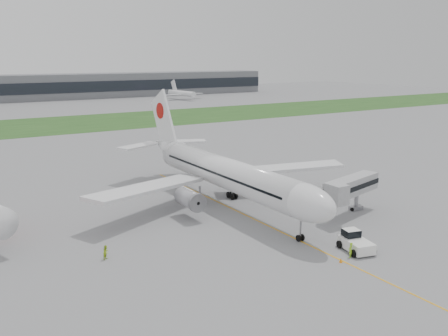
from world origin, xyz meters
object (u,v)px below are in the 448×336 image
pushback_tug (355,242)px  jet_bridge (349,187)px  airliner (223,171)px  ground_crew_near (350,250)px

pushback_tug → jet_bridge: bearing=61.0°
airliner → pushback_tug: bearing=-81.6°
pushback_tug → ground_crew_near: 2.64m
pushback_tug → ground_crew_near: (-2.22, -1.42, -0.18)m
pushback_tug → jet_bridge: 14.82m
airliner → pushback_tug: airliner is taller
jet_bridge → ground_crew_near: bearing=-148.9°
ground_crew_near → pushback_tug: bearing=178.1°
jet_bridge → ground_crew_near: (-11.90, -12.13, -3.53)m
pushback_tug → ground_crew_near: size_ratio=2.77×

